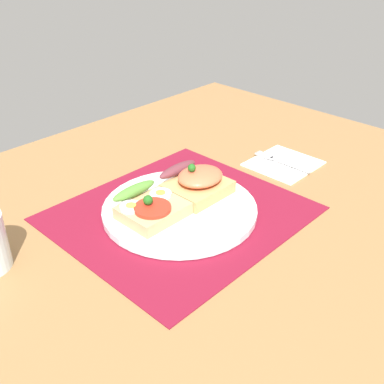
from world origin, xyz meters
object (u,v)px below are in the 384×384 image
(sandwich_egg_tomato, at_px, (150,207))
(fork, at_px, (281,161))
(sandwich_salmon, at_px, (197,182))
(napkin, at_px, (284,163))
(plate, at_px, (180,209))

(sandwich_egg_tomato, xyz_separation_m, fork, (0.33, -0.03, -0.02))
(sandwich_egg_tomato, relative_size, fork, 0.77)
(sandwich_salmon, height_order, napkin, sandwich_salmon)
(plate, relative_size, sandwich_egg_tomato, 2.61)
(napkin, bearing_deg, sandwich_egg_tomato, 173.50)
(sandwich_egg_tomato, relative_size, sandwich_salmon, 0.95)
(plate, xyz_separation_m, sandwich_egg_tomato, (-0.05, 0.02, 0.02))
(sandwich_salmon, relative_size, napkin, 0.80)
(fork, bearing_deg, plate, 176.37)
(sandwich_egg_tomato, distance_m, napkin, 0.33)
(sandwich_salmon, xyz_separation_m, fork, (0.22, -0.03, -0.03))
(sandwich_egg_tomato, xyz_separation_m, sandwich_salmon, (0.11, -0.01, 0.01))
(sandwich_egg_tomato, bearing_deg, sandwich_salmon, -2.76)
(sandwich_egg_tomato, height_order, sandwich_salmon, sandwich_salmon)
(plate, xyz_separation_m, fork, (0.27, -0.02, -0.00))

